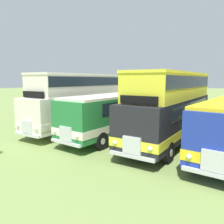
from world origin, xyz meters
name	(u,v)px	position (x,y,z in m)	size (l,w,h in m)	color
bus_first_in_row	(85,99)	(-11.20, 0.30, 2.47)	(2.80, 11.35, 4.49)	silver
bus_second_in_row	(119,112)	(-7.46, -0.32, 1.75)	(3.13, 10.22, 2.99)	#237538
bus_third_in_row	(171,104)	(-3.73, 0.03, 2.47)	(2.66, 10.44, 4.49)	black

